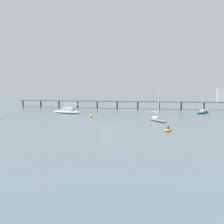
{
  "coord_description": "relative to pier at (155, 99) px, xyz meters",
  "views": [
    {
      "loc": [
        4.43,
        -52.68,
        7.81
      ],
      "look_at": [
        0.0,
        16.42,
        1.5
      ],
      "focal_mm": 42.52,
      "sensor_mm": 36.0,
      "label": 1
    }
  ],
  "objects": [
    {
      "name": "pier",
      "position": [
        0.0,
        0.0,
        0.0
      ],
      "size": [
        79.61,
        14.05,
        7.62
      ],
      "color": "brown",
      "rests_on": "ground_plane"
    },
    {
      "name": "ground_plane",
      "position": [
        -14.04,
        -44.89,
        -3.64
      ],
      "size": [
        400.0,
        400.0,
        0.0
      ],
      "primitive_type": "plane",
      "color": "slate"
    },
    {
      "name": "mooring_buoy_outer",
      "position": [
        -19.68,
        -27.85,
        -3.23
      ],
      "size": [
        0.83,
        0.83,
        0.83
      ],
      "primitive_type": "sphere",
      "color": "yellow",
      "rests_on": "ground_plane"
    },
    {
      "name": "mooring_buoy_mid",
      "position": [
        -17.2,
        -23.49,
        -3.32
      ],
      "size": [
        0.64,
        0.64,
        0.64
      ],
      "primitive_type": "sphere",
      "color": "yellow",
      "rests_on": "ground_plane"
    },
    {
      "name": "sailboat_gray",
      "position": [
        -2.89,
        -35.19,
        -3.06
      ],
      "size": [
        4.62,
        7.2,
        9.22
      ],
      "color": "gray",
      "rests_on": "ground_plane"
    },
    {
      "name": "sailboat_white",
      "position": [
        -28.57,
        -17.44,
        -2.84
      ],
      "size": [
        9.83,
        5.88,
        11.98
      ],
      "color": "white",
      "rests_on": "ground_plane"
    },
    {
      "name": "sailboat_teal",
      "position": [
        13.1,
        -14.88,
        -3.1
      ],
      "size": [
        6.11,
        6.51,
        8.61
      ],
      "color": "#1E727A",
      "rests_on": "ground_plane"
    },
    {
      "name": "dinghy_yellow",
      "position": [
        -2.49,
        -49.49,
        -3.42
      ],
      "size": [
        2.03,
        2.54,
        1.14
      ],
      "color": "yellow",
      "rests_on": "ground_plane"
    }
  ]
}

